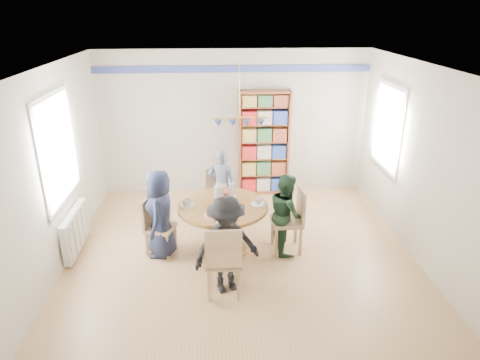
{
  "coord_description": "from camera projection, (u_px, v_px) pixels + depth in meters",
  "views": [
    {
      "loc": [
        -0.34,
        -5.34,
        3.4
      ],
      "look_at": [
        0.0,
        0.4,
        1.05
      ],
      "focal_mm": 32.0,
      "sensor_mm": 36.0,
      "label": 1
    }
  ],
  "objects": [
    {
      "name": "person_near",
      "position": [
        227.0,
        245.0,
        5.29
      ],
      "size": [
        0.95,
        0.73,
        1.3
      ],
      "primitive_type": "imported",
      "rotation": [
        0.0,
        0.0,
        0.33
      ],
      "color": "black",
      "rests_on": "ground"
    },
    {
      "name": "ground",
      "position": [
        242.0,
        257.0,
        6.24
      ],
      "size": [
        5.0,
        5.0,
        0.0
      ],
      "primitive_type": "plane",
      "color": "tan"
    },
    {
      "name": "person_right",
      "position": [
        286.0,
        213.0,
        6.2
      ],
      "size": [
        0.53,
        0.64,
        1.21
      ],
      "primitive_type": "imported",
      "rotation": [
        0.0,
        0.0,
        1.7
      ],
      "color": "#18311E",
      "rests_on": "ground"
    },
    {
      "name": "room_shell",
      "position": [
        221.0,
        132.0,
        6.4
      ],
      "size": [
        5.0,
        5.0,
        5.0
      ],
      "color": "white",
      "rests_on": "ground"
    },
    {
      "name": "chair_right",
      "position": [
        293.0,
        216.0,
        6.24
      ],
      "size": [
        0.45,
        0.45,
        0.99
      ],
      "color": "tan",
      "rests_on": "ground"
    },
    {
      "name": "radiator",
      "position": [
        76.0,
        231.0,
        6.25
      ],
      "size": [
        0.12,
        1.0,
        0.6
      ],
      "color": "silver",
      "rests_on": "ground"
    },
    {
      "name": "dining_table",
      "position": [
        223.0,
        217.0,
        6.2
      ],
      "size": [
        1.3,
        1.3,
        0.75
      ],
      "color": "olive",
      "rests_on": "ground"
    },
    {
      "name": "tableware",
      "position": [
        221.0,
        200.0,
        6.12
      ],
      "size": [
        1.22,
        1.22,
        0.32
      ],
      "color": "white",
      "rests_on": "dining_table"
    },
    {
      "name": "person_far",
      "position": [
        222.0,
        186.0,
        7.03
      ],
      "size": [
        0.53,
        0.42,
        1.29
      ],
      "primitive_type": "imported",
      "rotation": [
        0.0,
        0.0,
        2.87
      ],
      "color": "gray",
      "rests_on": "ground"
    },
    {
      "name": "bookshelf",
      "position": [
        264.0,
        144.0,
        8.06
      ],
      "size": [
        0.94,
        0.28,
        1.98
      ],
      "color": "brown",
      "rests_on": "ground"
    },
    {
      "name": "chair_far",
      "position": [
        219.0,
        192.0,
        7.14
      ],
      "size": [
        0.52,
        0.52,
        0.92
      ],
      "color": "tan",
      "rests_on": "ground"
    },
    {
      "name": "person_left",
      "position": [
        160.0,
        214.0,
        6.09
      ],
      "size": [
        0.46,
        0.67,
        1.31
      ],
      "primitive_type": "imported",
      "rotation": [
        0.0,
        0.0,
        -1.65
      ],
      "color": "#181E36",
      "rests_on": "ground"
    },
    {
      "name": "chair_left",
      "position": [
        156.0,
        223.0,
        6.2
      ],
      "size": [
        0.48,
        0.48,
        0.87
      ],
      "color": "tan",
      "rests_on": "ground"
    },
    {
      "name": "chair_near",
      "position": [
        223.0,
        258.0,
        5.2
      ],
      "size": [
        0.44,
        0.44,
        1.0
      ],
      "color": "tan",
      "rests_on": "ground"
    }
  ]
}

